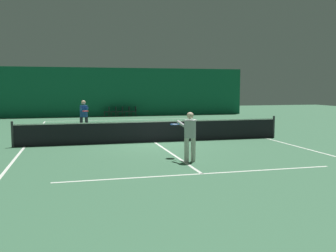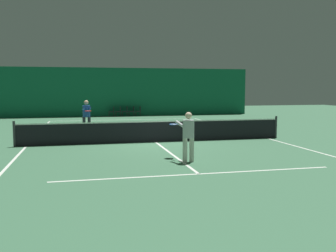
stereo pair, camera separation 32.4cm
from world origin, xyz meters
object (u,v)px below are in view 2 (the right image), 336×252
Objects in this scene: courtside_chair_1 at (119,111)px; tennis_net at (155,131)px; courtside_chair_0 at (112,111)px; player_far at (87,114)px; player_near at (188,133)px; courtside_chair_4 at (139,110)px; courtside_chair_3 at (132,111)px; courtside_chair_2 at (126,111)px.

tennis_net is at bearing 0.58° from courtside_chair_1.
courtside_chair_0 is at bearing -90.00° from courtside_chair_1.
player_far reaches higher than courtside_chair_0.
courtside_chair_1 is (0.56, 0.00, 0.00)m from courtside_chair_0.
courtside_chair_0 is (-0.89, 19.86, -0.48)m from player_near.
courtside_chair_4 is (1.69, 0.00, 0.00)m from courtside_chair_1.
courtside_chair_3 is 0.56m from courtside_chair_4.
player_far is 11.32m from courtside_chair_1.
courtside_chair_4 is at bearing 90.00° from courtside_chair_0.
courtside_chair_4 is (0.56, 0.00, 0.00)m from courtside_chair_3.
courtside_chair_1 and courtside_chair_4 have the same top height.
courtside_chair_4 is at bearing 90.00° from courtside_chair_2.
tennis_net reaches higher than courtside_chair_1.
player_near is 19.91m from courtside_chair_4.
player_near is 1.97× the size of courtside_chair_4.
courtside_chair_1 is at bearing 161.87° from player_far.
courtside_chair_4 is at bearing 90.00° from courtside_chair_1.
tennis_net is 15.29m from courtside_chair_4.
player_near is at bearing -2.30° from courtside_chair_3.
player_far is (-2.96, 4.26, 0.51)m from tennis_net.
courtside_chair_1 and courtside_chair_2 have the same top height.
courtside_chair_0 is 2.25m from courtside_chair_4.
tennis_net reaches higher than courtside_chair_4.
player_near reaches higher than courtside_chair_1.
courtside_chair_1 is at bearing 90.58° from tennis_net.
tennis_net is 4.67m from player_near.
courtside_chair_2 is (1.13, 0.00, 0.00)m from courtside_chair_0.
courtside_chair_3 is at bearing -90.00° from courtside_chair_4.
tennis_net is 14.29× the size of courtside_chair_1.
player_near is at bearing -0.68° from courtside_chair_2.
courtside_chair_2 is (0.24, 19.86, -0.48)m from player_near.
courtside_chair_2 is 1.00× the size of courtside_chair_4.
courtside_chair_3 is at bearing 86.35° from tennis_net.
courtside_chair_0 is 1.13m from courtside_chair_2.
player_far is 2.09× the size of courtside_chair_2.
courtside_chair_2 is (0.41, 15.21, -0.03)m from tennis_net.
player_near reaches higher than courtside_chair_3.
player_far is 11.20m from courtside_chair_0.
tennis_net is 5.21m from player_far.
player_near reaches higher than courtside_chair_4.
courtside_chair_1 is at bearing -90.00° from courtside_chair_3.
tennis_net is 6.82× the size of player_far.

